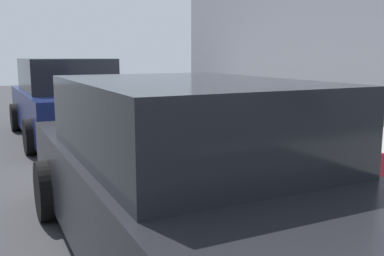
{
  "coord_description": "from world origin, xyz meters",
  "views": [
    {
      "loc": [
        -6.76,
        2.94,
        1.73
      ],
      "look_at": [
        -0.86,
        0.18,
        0.62
      ],
      "focal_mm": 40.05,
      "sensor_mm": 36.0,
      "label": 1
    }
  ],
  "objects_px": {
    "suitcase_teal_9": "(197,116)",
    "bollard_post": "(158,107)",
    "suitcase_teal_2": "(314,149)",
    "suitcase_maroon_7": "(223,124)",
    "suitcase_red_3": "(290,149)",
    "suitcase_olive_1": "(344,160)",
    "suitcase_navy_5": "(252,134)",
    "suitcase_maroon_0": "(364,175)",
    "fire_hydrant": "(174,107)",
    "suitcase_red_10": "(190,115)",
    "suitcase_black_6": "(232,127)",
    "parked_car_navy_1": "(67,101)",
    "suitcase_silver_4": "(272,142)",
    "suitcase_olive_8": "(212,125)",
    "parked_car_charcoal_0": "(185,177)"
  },
  "relations": [
    {
      "from": "suitcase_teal_9",
      "to": "bollard_post",
      "type": "xyz_separation_m",
      "value": [
        1.89,
        0.14,
        -0.01
      ]
    },
    {
      "from": "suitcase_teal_2",
      "to": "suitcase_maroon_7",
      "type": "relative_size",
      "value": 1.08
    },
    {
      "from": "suitcase_teal_2",
      "to": "suitcase_red_3",
      "type": "bearing_deg",
      "value": 1.73
    },
    {
      "from": "suitcase_olive_1",
      "to": "suitcase_navy_5",
      "type": "relative_size",
      "value": 1.24
    },
    {
      "from": "suitcase_olive_1",
      "to": "suitcase_teal_2",
      "type": "distance_m",
      "value": 0.48
    },
    {
      "from": "suitcase_teal_9",
      "to": "bollard_post",
      "type": "distance_m",
      "value": 1.9
    },
    {
      "from": "suitcase_maroon_0",
      "to": "suitcase_red_3",
      "type": "xyz_separation_m",
      "value": [
        1.38,
        -0.06,
        0.02
      ]
    },
    {
      "from": "suitcase_maroon_7",
      "to": "fire_hydrant",
      "type": "bearing_deg",
      "value": 0.56
    },
    {
      "from": "suitcase_red_3",
      "to": "suitcase_teal_9",
      "type": "height_order",
      "value": "suitcase_teal_9"
    },
    {
      "from": "suitcase_red_10",
      "to": "bollard_post",
      "type": "xyz_separation_m",
      "value": [
        1.43,
        0.18,
        0.03
      ]
    },
    {
      "from": "suitcase_black_6",
      "to": "parked_car_navy_1",
      "type": "xyz_separation_m",
      "value": [
        3.01,
        2.26,
        0.25
      ]
    },
    {
      "from": "suitcase_red_3",
      "to": "suitcase_navy_5",
      "type": "bearing_deg",
      "value": -0.11
    },
    {
      "from": "suitcase_silver_4",
      "to": "suitcase_teal_9",
      "type": "relative_size",
      "value": 0.62
    },
    {
      "from": "suitcase_silver_4",
      "to": "suitcase_maroon_7",
      "type": "relative_size",
      "value": 0.86
    },
    {
      "from": "suitcase_olive_8",
      "to": "suitcase_red_10",
      "type": "relative_size",
      "value": 0.79
    },
    {
      "from": "suitcase_silver_4",
      "to": "suitcase_navy_5",
      "type": "xyz_separation_m",
      "value": [
        0.52,
        0.03,
        0.04
      ]
    },
    {
      "from": "suitcase_olive_1",
      "to": "suitcase_maroon_7",
      "type": "relative_size",
      "value": 1.2
    },
    {
      "from": "suitcase_navy_5",
      "to": "parked_car_navy_1",
      "type": "bearing_deg",
      "value": 33.81
    },
    {
      "from": "suitcase_silver_4",
      "to": "bollard_post",
      "type": "xyz_separation_m",
      "value": [
        4.38,
        0.2,
        0.07
      ]
    },
    {
      "from": "suitcase_black_6",
      "to": "suitcase_maroon_7",
      "type": "height_order",
      "value": "suitcase_black_6"
    },
    {
      "from": "suitcase_black_6",
      "to": "suitcase_teal_9",
      "type": "distance_m",
      "value": 1.48
    },
    {
      "from": "suitcase_teal_2",
      "to": "suitcase_teal_9",
      "type": "distance_m",
      "value": 3.43
    },
    {
      "from": "suitcase_maroon_7",
      "to": "suitcase_red_3",
      "type": "bearing_deg",
      "value": 179.81
    },
    {
      "from": "parked_car_charcoal_0",
      "to": "suitcase_navy_5",
      "type": "bearing_deg",
      "value": -42.22
    },
    {
      "from": "suitcase_maroon_0",
      "to": "parked_car_charcoal_0",
      "type": "xyz_separation_m",
      "value": [
        -0.23,
        2.29,
        0.31
      ]
    },
    {
      "from": "suitcase_teal_2",
      "to": "suitcase_teal_9",
      "type": "bearing_deg",
      "value": 0.69
    },
    {
      "from": "suitcase_navy_5",
      "to": "suitcase_black_6",
      "type": "xyz_separation_m",
      "value": [
        0.49,
        0.09,
        0.05
      ]
    },
    {
      "from": "suitcase_silver_4",
      "to": "suitcase_olive_8",
      "type": "relative_size",
      "value": 0.88
    },
    {
      "from": "suitcase_maroon_0",
      "to": "suitcase_teal_2",
      "type": "distance_m",
      "value": 0.91
    },
    {
      "from": "suitcase_olive_8",
      "to": "suitcase_red_10",
      "type": "distance_m",
      "value": 0.94
    },
    {
      "from": "suitcase_olive_8",
      "to": "suitcase_teal_9",
      "type": "height_order",
      "value": "suitcase_teal_9"
    },
    {
      "from": "bollard_post",
      "to": "parked_car_navy_1",
      "type": "xyz_separation_m",
      "value": [
        -0.36,
        2.18,
        0.27
      ]
    },
    {
      "from": "parked_car_charcoal_0",
      "to": "suitcase_teal_9",
      "type": "bearing_deg",
      "value": -26.98
    },
    {
      "from": "suitcase_red_3",
      "to": "suitcase_silver_4",
      "type": "xyz_separation_m",
      "value": [
        0.46,
        -0.03,
        0.01
      ]
    },
    {
      "from": "suitcase_red_3",
      "to": "parked_car_charcoal_0",
      "type": "relative_size",
      "value": 0.18
    },
    {
      "from": "suitcase_maroon_0",
      "to": "suitcase_maroon_7",
      "type": "xyz_separation_m",
      "value": [
        3.33,
        -0.06,
        0.08
      ]
    },
    {
      "from": "suitcase_silver_4",
      "to": "bollard_post",
      "type": "relative_size",
      "value": 0.88
    },
    {
      "from": "suitcase_teal_2",
      "to": "suitcase_red_3",
      "type": "relative_size",
      "value": 0.98
    },
    {
      "from": "suitcase_olive_1",
      "to": "suitcase_red_3",
      "type": "bearing_deg",
      "value": 3.63
    },
    {
      "from": "suitcase_red_3",
      "to": "suitcase_silver_4",
      "type": "distance_m",
      "value": 0.46
    },
    {
      "from": "suitcase_maroon_0",
      "to": "parked_car_navy_1",
      "type": "distance_m",
      "value": 6.3
    },
    {
      "from": "fire_hydrant",
      "to": "bollard_post",
      "type": "relative_size",
      "value": 1.12
    },
    {
      "from": "suitcase_red_3",
      "to": "parked_car_charcoal_0",
      "type": "distance_m",
      "value": 2.86
    },
    {
      "from": "suitcase_silver_4",
      "to": "suitcase_navy_5",
      "type": "bearing_deg",
      "value": 3.16
    },
    {
      "from": "suitcase_red_10",
      "to": "parked_car_navy_1",
      "type": "distance_m",
      "value": 2.61
    },
    {
      "from": "suitcase_navy_5",
      "to": "fire_hydrant",
      "type": "bearing_deg",
      "value": 0.31
    },
    {
      "from": "suitcase_maroon_0",
      "to": "fire_hydrant",
      "type": "height_order",
      "value": "suitcase_maroon_0"
    },
    {
      "from": "suitcase_silver_4",
      "to": "suitcase_maroon_7",
      "type": "distance_m",
      "value": 1.49
    },
    {
      "from": "suitcase_red_3",
      "to": "suitcase_teal_9",
      "type": "bearing_deg",
      "value": 0.52
    },
    {
      "from": "suitcase_red_3",
      "to": "parked_car_navy_1",
      "type": "distance_m",
      "value": 5.07
    }
  ]
}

